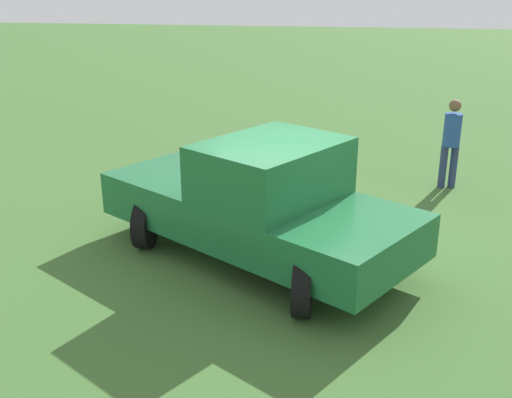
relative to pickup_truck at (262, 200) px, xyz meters
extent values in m
plane|color=#3D662D|center=(0.09, -0.37, -0.91)|extent=(80.00, 80.00, 0.00)
cylinder|color=black|center=(0.15, 1.80, -0.55)|extent=(0.73, 0.22, 0.73)
cylinder|color=black|center=(1.56, 0.91, -0.55)|extent=(0.73, 0.22, 0.73)
cylinder|color=black|center=(-1.43, -0.70, -0.55)|extent=(0.73, 0.22, 0.73)
cylinder|color=black|center=(-0.02, -1.60, -0.55)|extent=(0.73, 0.22, 0.73)
cube|color=#1E6638|center=(0.81, 1.27, -0.21)|extent=(2.65, 2.62, 0.64)
cube|color=#1E6638|center=(-0.08, -0.13, 0.17)|extent=(2.46, 2.31, 1.40)
cube|color=slate|center=(-0.08, -0.13, 0.61)|extent=(2.20, 2.03, 0.48)
cube|color=#1E6638|center=(-0.58, -0.92, -0.23)|extent=(2.85, 2.93, 0.60)
cube|color=silver|center=(1.27, 2.01, -0.47)|extent=(1.66, 1.11, 0.16)
cylinder|color=navy|center=(3.69, -3.16, -0.50)|extent=(0.14, 0.14, 0.83)
cylinder|color=navy|center=(3.65, -2.96, -0.50)|extent=(0.14, 0.14, 0.83)
cylinder|color=#284C93|center=(3.67, -3.06, 0.22)|extent=(0.37, 0.37, 0.62)
sphere|color=brown|center=(3.67, -3.06, 0.68)|extent=(0.22, 0.22, 0.22)
camera|label=1|loc=(-7.93, -1.16, 3.01)|focal=42.83mm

